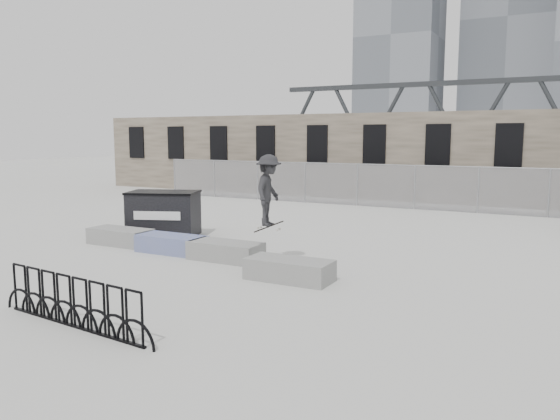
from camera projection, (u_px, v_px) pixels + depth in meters
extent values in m
plane|color=beige|center=(203.00, 256.00, 15.22)|extent=(120.00, 120.00, 0.00)
cube|color=#665A4B|center=(382.00, 156.00, 29.16)|extent=(36.00, 2.50, 4.50)
cube|color=black|center=(137.00, 142.00, 35.36)|extent=(1.20, 0.12, 2.00)
cube|color=black|center=(176.00, 143.00, 33.88)|extent=(1.20, 0.12, 2.00)
cube|color=black|center=(219.00, 143.00, 32.40)|extent=(1.20, 0.12, 2.00)
cube|color=black|center=(266.00, 143.00, 30.92)|extent=(1.20, 0.12, 2.00)
cube|color=black|center=(317.00, 144.00, 29.44)|extent=(1.20, 0.12, 2.00)
cube|color=black|center=(374.00, 144.00, 27.96)|extent=(1.20, 0.12, 2.00)
cube|color=black|center=(438.00, 145.00, 26.48)|extent=(1.20, 0.12, 2.00)
cube|color=black|center=(509.00, 145.00, 25.00)|extent=(1.20, 0.12, 2.00)
cylinder|color=gray|center=(174.00, 177.00, 31.13)|extent=(0.06, 0.06, 2.00)
cylinder|color=gray|center=(214.00, 179.00, 29.86)|extent=(0.06, 0.06, 2.00)
cylinder|color=gray|center=(258.00, 181.00, 28.59)|extent=(0.06, 0.06, 2.00)
cylinder|color=gray|center=(305.00, 183.00, 27.32)|extent=(0.06, 0.06, 2.00)
cylinder|color=gray|center=(357.00, 185.00, 26.04)|extent=(0.06, 0.06, 2.00)
cylinder|color=gray|center=(415.00, 187.00, 24.77)|extent=(0.06, 0.06, 2.00)
cylinder|color=gray|center=(478.00, 190.00, 23.50)|extent=(0.06, 0.06, 2.00)
cylinder|color=gray|center=(549.00, 193.00, 22.23)|extent=(0.06, 0.06, 2.00)
cube|color=#99999E|center=(357.00, 185.00, 26.04)|extent=(22.00, 0.02, 2.00)
cylinder|color=gray|center=(358.00, 164.00, 25.91)|extent=(22.00, 0.04, 0.04)
cube|color=gray|center=(120.00, 236.00, 16.78)|extent=(2.00, 0.90, 0.50)
cube|color=#2D471E|center=(120.00, 230.00, 16.75)|extent=(1.76, 0.66, 0.10)
cube|color=#374AA7|center=(172.00, 244.00, 15.62)|extent=(2.00, 0.90, 0.50)
cube|color=#2D471E|center=(171.00, 237.00, 15.60)|extent=(1.76, 0.66, 0.10)
cube|color=gray|center=(226.00, 251.00, 14.65)|extent=(2.00, 0.90, 0.50)
cube|color=#2D471E|center=(226.00, 244.00, 14.62)|extent=(1.76, 0.66, 0.10)
cube|color=gray|center=(289.00, 270.00, 12.60)|extent=(2.00, 0.90, 0.50)
cube|color=#2D471E|center=(289.00, 262.00, 12.57)|extent=(1.76, 0.66, 0.10)
cube|color=black|center=(164.00, 214.00, 18.20)|extent=(2.54, 2.04, 1.44)
cube|color=black|center=(163.00, 192.00, 18.10)|extent=(2.61, 2.11, 0.07)
cube|color=white|center=(157.00, 216.00, 17.52)|extent=(1.45, 0.58, 0.28)
cube|color=black|center=(74.00, 326.00, 9.53)|extent=(3.59, 0.42, 0.04)
torus|color=black|center=(20.00, 288.00, 10.34)|extent=(0.89, 0.14, 0.89)
torus|color=black|center=(34.00, 292.00, 10.09)|extent=(0.89, 0.14, 0.89)
torus|color=black|center=(49.00, 296.00, 9.84)|extent=(0.89, 0.14, 0.89)
torus|color=black|center=(64.00, 300.00, 9.60)|extent=(0.89, 0.14, 0.89)
torus|color=black|center=(80.00, 304.00, 9.35)|extent=(0.89, 0.14, 0.89)
torus|color=black|center=(97.00, 309.00, 9.10)|extent=(0.89, 0.14, 0.89)
torus|color=black|center=(115.00, 314.00, 8.86)|extent=(0.89, 0.14, 0.89)
torus|color=black|center=(134.00, 319.00, 8.61)|extent=(0.89, 0.14, 0.89)
cube|color=slate|center=(400.00, 39.00, 100.52)|extent=(14.00, 12.00, 42.00)
cube|color=slate|center=(511.00, 23.00, 100.56)|extent=(16.00, 14.00, 48.00)
cube|color=gray|center=(324.00, 146.00, 72.41)|extent=(2.00, 3.00, 4.00)
imported|color=#262628|center=(269.00, 190.00, 13.90)|extent=(0.88, 1.28, 1.82)
cube|color=black|center=(269.00, 227.00, 14.03)|extent=(0.77, 0.30, 0.33)
cylinder|color=beige|center=(258.00, 228.00, 14.10)|extent=(0.06, 0.03, 0.06)
cylinder|color=beige|center=(261.00, 227.00, 14.22)|extent=(0.06, 0.03, 0.06)
cylinder|color=beige|center=(277.00, 230.00, 13.84)|extent=(0.06, 0.03, 0.06)
cylinder|color=beige|center=(280.00, 229.00, 13.96)|extent=(0.06, 0.03, 0.06)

